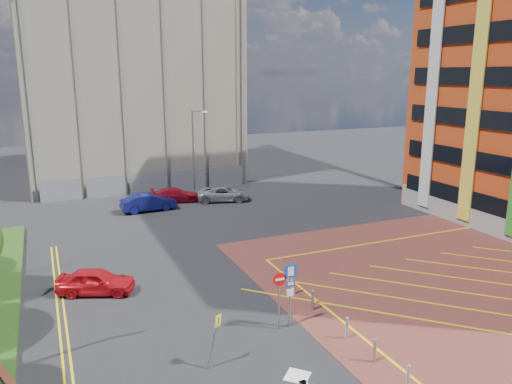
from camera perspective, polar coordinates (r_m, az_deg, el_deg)
ground at (r=23.00m, az=3.87°, el=-16.40°), size 140.00×140.00×0.00m
lamp_back at (r=48.10m, az=-7.10°, el=4.90°), size 1.53×0.16×8.00m
sign_cluster at (r=23.01m, az=3.47°, el=-10.91°), size 1.17×0.12×3.20m
warning_sign at (r=20.43m, az=-4.72°, el=-15.92°), size 0.72×0.41×2.25m
bollard_row at (r=22.59m, az=11.31°, el=-15.87°), size 0.14×11.14×0.90m
construction_building at (r=58.40m, az=-14.68°, el=12.62°), size 21.20×19.20×22.00m
construction_fence at (r=49.86m, az=-11.03°, el=1.13°), size 21.60×0.06×2.00m
car_red_left at (r=28.14m, az=-17.83°, el=-9.68°), size 4.34×3.01×1.37m
car_blue_back at (r=43.25m, az=-12.19°, el=-1.14°), size 4.67×1.85×1.51m
car_red_back at (r=45.82m, az=-9.20°, el=-0.33°), size 4.65×2.46×1.29m
car_silver_back at (r=45.65m, az=-3.76°, el=-0.22°), size 5.15×3.38×1.31m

